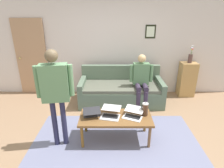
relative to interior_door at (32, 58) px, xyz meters
The scene contains 14 objects.
ground_plane 3.17m from the interior_door, 135.37° to the left, with size 7.68×7.68×0.00m, color #927256.
area_rug 3.31m from the interior_door, 135.50° to the left, with size 3.00×1.79×0.01m, color slate.
back_wall 2.17m from the interior_door, behind, with size 7.04×0.11×2.70m.
interior_door is the anchor object (origin of this frame).
couch 2.58m from the interior_door, 166.68° to the left, with size 2.06×0.94×0.88m.
coffee_table 3.14m from the interior_door, 136.83° to the left, with size 1.28×0.59×0.47m.
laptop_left 2.79m from the interior_door, 131.51° to the left, with size 0.36×0.38×0.14m.
laptop_center 3.04m from the interior_door, 135.97° to the left, with size 0.40×0.42×0.13m.
laptop_right 3.35m from the interior_door, 140.58° to the left, with size 0.43×0.43×0.13m.
french_press 3.48m from the interior_door, 143.45° to the left, with size 0.13×0.11×0.27m.
side_shelf 4.27m from the interior_door, behind, with size 0.42×0.32×0.94m.
flower_vase 4.23m from the interior_door, behind, with size 0.11×0.11×0.46m.
person_standing 2.58m from the interior_door, 119.67° to the left, with size 0.60×0.25×1.70m.
person_seated 3.00m from the interior_door, 164.49° to the left, with size 0.55×0.51×1.28m.
Camera 1 is at (-0.05, 2.87, 2.24)m, focal length 30.04 mm.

